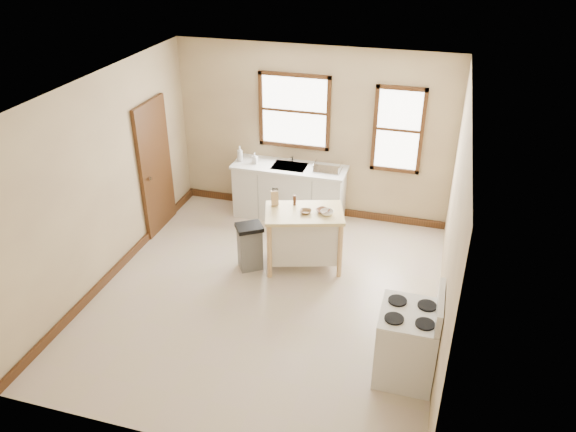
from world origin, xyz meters
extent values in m
plane|color=#C4AF9B|center=(0.00, 0.00, 0.00)|extent=(5.00, 5.00, 0.00)
plane|color=white|center=(0.00, 0.00, 2.80)|extent=(5.00, 5.00, 0.00)
cube|color=#C9B484|center=(0.00, 2.50, 1.40)|extent=(4.50, 0.04, 2.80)
cube|color=#C9B484|center=(-2.25, 0.00, 1.40)|extent=(0.04, 5.00, 2.80)
cube|color=#C9B484|center=(2.25, 0.00, 1.40)|extent=(0.04, 5.00, 2.80)
cube|color=#3A2110|center=(-2.21, 1.30, 1.05)|extent=(0.06, 0.90, 2.10)
cube|color=#3A2110|center=(0.00, 2.47, 0.06)|extent=(4.50, 0.04, 0.12)
cube|color=#3A2110|center=(-2.22, 0.00, 0.06)|extent=(0.04, 5.00, 0.12)
cylinder|color=silver|center=(-0.30, 2.38, 1.03)|extent=(0.03, 0.03, 0.22)
imported|color=#B2B2B2|center=(-1.14, 2.17, 1.05)|extent=(0.12, 0.12, 0.26)
imported|color=#B2B2B2|center=(-0.87, 2.15, 1.01)|extent=(0.09, 0.09, 0.18)
cylinder|color=#3D2010|center=(0.12, 0.99, 0.96)|extent=(0.06, 0.06, 0.15)
imported|color=brown|center=(0.33, 0.80, 0.90)|extent=(0.19, 0.19, 0.04)
imported|color=brown|center=(0.55, 0.88, 0.91)|extent=(0.24, 0.24, 0.04)
imported|color=white|center=(0.62, 0.84, 0.91)|extent=(0.19, 0.19, 0.06)
camera|label=1|loc=(1.97, -5.81, 4.59)|focal=35.00mm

